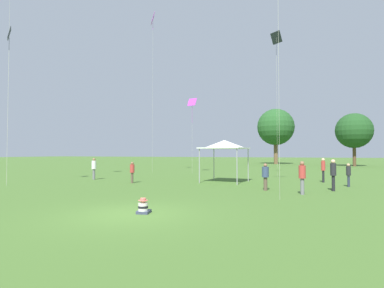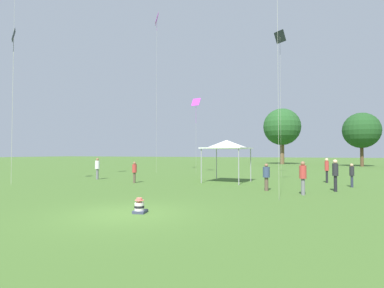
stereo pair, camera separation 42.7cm
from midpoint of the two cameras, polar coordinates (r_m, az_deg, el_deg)
name	(u,v)px [view 2 (the right image)]	position (r m, az deg, el deg)	size (l,w,h in m)	color
ground_plane	(126,214)	(11.32, -11.36, -12.91)	(300.00, 300.00, 0.00)	#426628
seated_toddler	(140,207)	(11.30, -8.87, -11.77)	(0.54, 0.62, 0.57)	#383D56
person_standing_0	(352,173)	(21.94, 28.65, -4.86)	(0.30, 0.30, 1.53)	#282D42
person_standing_1	(335,172)	(19.10, 26.21, -4.82)	(0.42, 0.42, 1.83)	black
person_standing_2	(134,170)	(22.51, -10.37, -4.95)	(0.45, 0.45, 1.56)	brown
person_standing_4	(97,167)	(26.29, -17.13, -4.14)	(0.51, 0.51, 1.79)	slate
person_standing_5	(266,175)	(18.16, 14.64, -5.69)	(0.49, 0.49, 1.59)	brown
person_standing_6	(327,168)	(24.41, 24.75, -4.10)	(0.40, 0.40, 1.82)	black
person_standing_7	(303,175)	(16.87, 21.06, -5.51)	(0.42, 0.42, 1.77)	slate
canopy_tent	(227,145)	(22.77, 7.14, -0.11)	(3.48, 3.48, 3.19)	white
kite_1	(196,104)	(33.53, 1.13, 7.61)	(1.05, 0.62, 8.32)	#B738C6
kite_2	(280,41)	(30.39, 16.82, 18.21)	(1.13, 0.97, 13.45)	#1E2328
kite_5	(157,24)	(36.34, -6.36, 21.72)	(0.92, 1.19, 17.83)	#B738C6
kite_6	(13,42)	(25.17, -30.44, 16.44)	(0.76, 0.67, 10.80)	#1E2328
distant_tree_0	(361,130)	(56.60, 29.76, 2.26)	(5.83, 5.83, 8.85)	brown
distant_tree_2	(282,127)	(62.69, 16.94, 3.12)	(7.34, 7.34, 11.14)	brown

